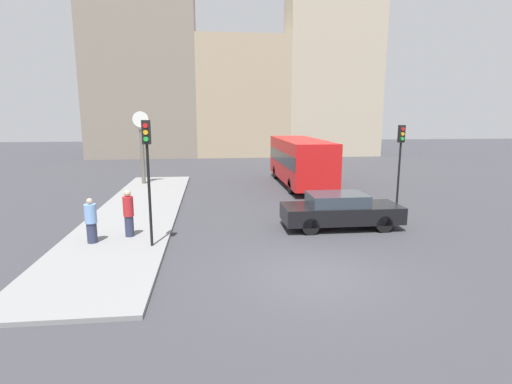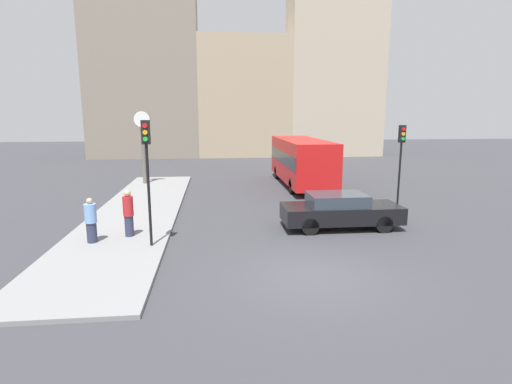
# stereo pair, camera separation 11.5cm
# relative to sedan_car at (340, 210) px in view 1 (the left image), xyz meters

# --- Properties ---
(ground_plane) EXTENTS (120.00, 120.00, 0.00)m
(ground_plane) POSITION_rel_sedan_car_xyz_m (-2.23, -4.62, -0.71)
(ground_plane) COLOR #38383D
(sidewalk_corner) EXTENTS (3.70, 20.08, 0.12)m
(sidewalk_corner) POSITION_rel_sedan_car_xyz_m (-8.46, 3.42, -0.65)
(sidewalk_corner) COLOR gray
(sidewalk_corner) RESTS_ON ground_plane
(building_row) EXTENTS (30.93, 5.00, 16.99)m
(building_row) POSITION_rel_sedan_car_xyz_m (-2.34, 28.98, 7.17)
(building_row) COLOR gray
(building_row) RESTS_ON ground_plane
(sedan_car) EXTENTS (4.63, 1.81, 1.39)m
(sedan_car) POSITION_rel_sedan_car_xyz_m (0.00, 0.00, 0.00)
(sedan_car) COLOR black
(sedan_car) RESTS_ON ground_plane
(bus_distant) EXTENTS (2.51, 8.93, 2.92)m
(bus_distant) POSITION_rel_sedan_car_xyz_m (0.57, 9.81, 0.95)
(bus_distant) COLOR red
(bus_distant) RESTS_ON ground_plane
(traffic_light_near) EXTENTS (0.26, 0.24, 4.15)m
(traffic_light_near) POSITION_rel_sedan_car_xyz_m (-7.07, -1.81, 2.36)
(traffic_light_near) COLOR black
(traffic_light_near) RESTS_ON sidewalk_corner
(traffic_light_far) EXTENTS (0.26, 0.24, 3.99)m
(traffic_light_far) POSITION_rel_sedan_car_xyz_m (3.33, 2.00, 2.13)
(traffic_light_far) COLOR black
(traffic_light_far) RESTS_ON ground_plane
(street_clock) EXTENTS (1.07, 0.32, 4.57)m
(street_clock) POSITION_rel_sedan_car_xyz_m (-9.35, 10.89, 1.91)
(street_clock) COLOR #666056
(street_clock) RESTS_ON sidewalk_corner
(pedestrian_blue_stripe) EXTENTS (0.40, 0.40, 1.55)m
(pedestrian_blue_stripe) POSITION_rel_sedan_car_xyz_m (-9.14, -1.24, 0.17)
(pedestrian_blue_stripe) COLOR #2D334C
(pedestrian_blue_stripe) RESTS_ON sidewalk_corner
(pedestrian_red_top) EXTENTS (0.36, 0.36, 1.70)m
(pedestrian_red_top) POSITION_rel_sedan_car_xyz_m (-8.01, -0.63, 0.26)
(pedestrian_red_top) COLOR #2D334C
(pedestrian_red_top) RESTS_ON sidewalk_corner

